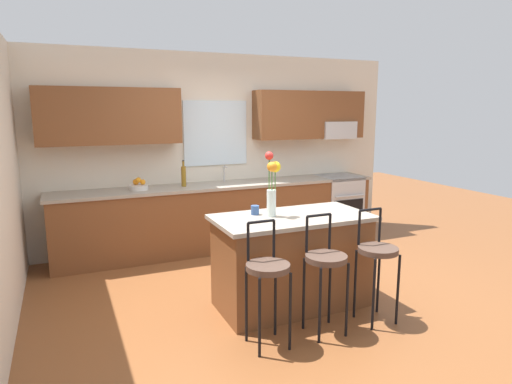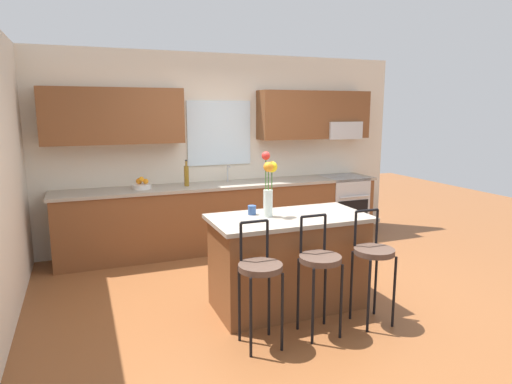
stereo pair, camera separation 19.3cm
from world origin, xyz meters
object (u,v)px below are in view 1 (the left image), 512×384
object	(u,v)px
mug_ceramic	(255,210)
bar_stool_far	(377,255)
kitchen_island	(292,261)
fruit_bowl_oranges	(139,186)
bar_stool_near	(268,273)
bar_stool_middle	(326,263)
oven_range	(337,205)
bottle_olive_oil	(184,176)
flower_vase	(272,182)

from	to	relation	value
mug_ceramic	bar_stool_far	bearing A→B (deg)	-42.68
kitchen_island	bar_stool_far	distance (m)	0.84
fruit_bowl_oranges	kitchen_island	bearing A→B (deg)	-61.20
bar_stool_near	bar_stool_middle	xyz separation A→B (m)	(0.55, 0.00, 0.00)
oven_range	bar_stool_middle	distance (m)	3.24
bottle_olive_oil	flower_vase	bearing A→B (deg)	-80.10
kitchen_island	flower_vase	world-z (taller)	flower_vase
bar_stool_near	bar_stool_far	bearing A→B (deg)	0.00
bar_stool_near	mug_ceramic	bearing A→B (deg)	73.42
oven_range	bottle_olive_oil	size ratio (longest dim) A/B	2.62
bottle_olive_oil	kitchen_island	bearing A→B (deg)	-75.27
mug_ceramic	bottle_olive_oil	world-z (taller)	bottle_olive_oil
flower_vase	bar_stool_middle	bearing A→B (deg)	-74.02
bar_stool_near	bar_stool_far	world-z (taller)	same
bar_stool_middle	bar_stool_far	bearing A→B (deg)	0.00
bar_stool_near	fruit_bowl_oranges	world-z (taller)	fruit_bowl_oranges
bar_stool_middle	fruit_bowl_oranges	world-z (taller)	fruit_bowl_oranges
oven_range	bar_stool_middle	bearing A→B (deg)	-125.75
kitchen_island	bottle_olive_oil	bearing A→B (deg)	104.73
kitchen_island	fruit_bowl_oranges	world-z (taller)	fruit_bowl_oranges
kitchen_island	bar_stool_near	world-z (taller)	bar_stool_near
kitchen_island	mug_ceramic	size ratio (longest dim) A/B	16.95
bar_stool_middle	bar_stool_far	size ratio (longest dim) A/B	1.00
bar_stool_far	bar_stool_near	bearing A→B (deg)	180.00
oven_range	kitchen_island	xyz separation A→B (m)	(-1.89, -2.02, 0.00)
oven_range	flower_vase	xyz separation A→B (m)	(-2.08, -1.96, 0.79)
kitchen_island	flower_vase	distance (m)	0.81
oven_range	bar_stool_far	world-z (taller)	bar_stool_far
flower_vase	bottle_olive_oil	world-z (taller)	flower_vase
flower_vase	bar_stool_near	bearing A→B (deg)	-118.32
kitchen_island	mug_ceramic	xyz separation A→B (m)	(-0.31, 0.19, 0.50)
mug_ceramic	kitchen_island	bearing A→B (deg)	-30.97
kitchen_island	flower_vase	bearing A→B (deg)	162.95
kitchen_island	bar_stool_middle	xyz separation A→B (m)	(0.00, -0.61, 0.17)
flower_vase	fruit_bowl_oranges	distance (m)	2.22
bar_stool_far	flower_vase	bearing A→B (deg)	138.02
oven_range	bottle_olive_oil	distance (m)	2.50
kitchen_island	fruit_bowl_oranges	xyz separation A→B (m)	(-1.13, 2.05, 0.50)
bar_stool_near	bottle_olive_oil	distance (m)	2.69
oven_range	bar_stool_middle	size ratio (longest dim) A/B	0.88
flower_vase	bottle_olive_oil	bearing A→B (deg)	99.90
oven_range	mug_ceramic	size ratio (longest dim) A/B	10.22
kitchen_island	bar_stool_middle	distance (m)	0.63
kitchen_island	bar_stool_near	bearing A→B (deg)	-132.13
bar_stool_far	fruit_bowl_oranges	size ratio (longest dim) A/B	4.34
oven_range	mug_ceramic	distance (m)	2.91
kitchen_island	bar_stool_far	bearing A→B (deg)	-47.87
oven_range	fruit_bowl_oranges	world-z (taller)	fruit_bowl_oranges
bar_stool_far	fruit_bowl_oranges	world-z (taller)	fruit_bowl_oranges
fruit_bowl_oranges	bar_stool_near	bearing A→B (deg)	-77.76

